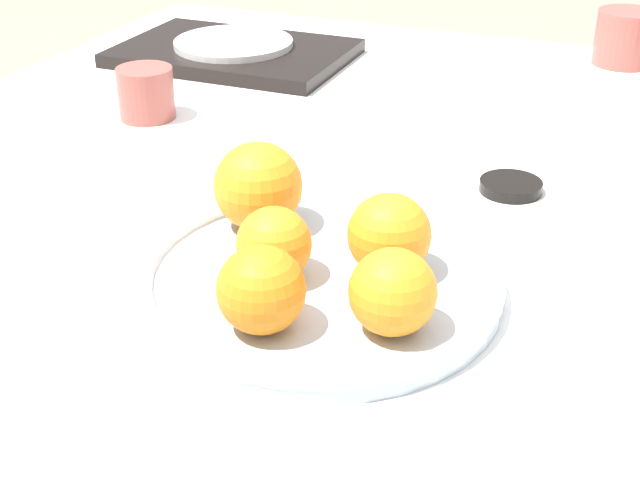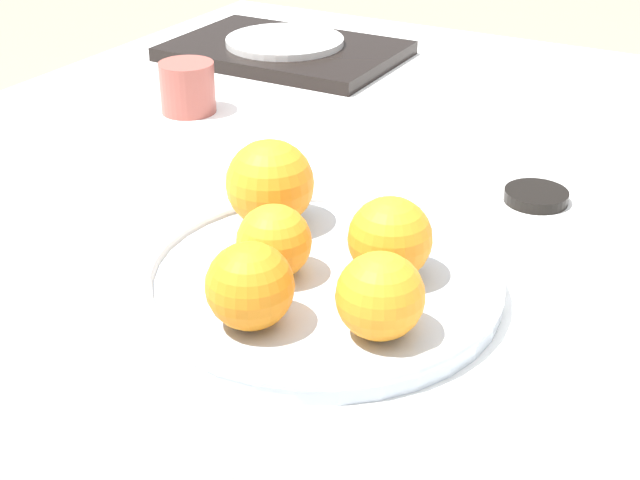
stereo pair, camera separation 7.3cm
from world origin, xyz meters
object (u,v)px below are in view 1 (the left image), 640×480
Objects in this scene: orange_1 at (258,186)px; cup_0 at (146,93)px; serving_tray at (234,53)px; side_plate at (233,43)px; orange_3 at (393,292)px; orange_2 at (389,235)px; soy_dish at (511,186)px; cup_2 at (626,38)px; fruit_platter at (320,279)px; orange_0 at (261,290)px; orange_4 at (271,244)px.

cup_0 is at bearing 138.43° from orange_1.
serving_tray is 0.02m from side_plate.
orange_3 is at bearing -34.80° from orange_1.
soy_dish is (0.06, 0.23, -0.05)m from orange_2.
orange_2 is 1.08× the size of soy_dish.
cup_2 reaches higher than cup_0.
orange_2 is at bearing -98.98° from cup_2.
orange_3 reaches higher than fruit_platter.
orange_3 is at bearing -53.80° from serving_tray.
orange_0 is at bearing -63.35° from orange_1.
side_plate is at bearing -159.76° from cup_2.
fruit_platter is 0.91× the size of serving_tray.
orange_3 is (0.17, -0.12, -0.01)m from orange_1.
serving_tray is at bearing 126.20° from orange_3.
orange_4 is 0.19× the size of serving_tray.
orange_4 is at bearing -104.53° from cup_2.
serving_tray is at bearing 120.07° from orange_4.
orange_1 is at bearing 116.65° from orange_0.
soy_dish is (0.47, -0.04, -0.03)m from cup_0.
orange_1 is 0.46× the size of side_plate.
side_plate is at bearing 128.19° from orange_2.
cup_0 reaches higher than fruit_platter.
side_plate is (0.00, 0.00, 0.02)m from serving_tray.
cup_2 is at bearing 70.26° from orange_1.
orange_4 is 0.32m from soy_dish.
cup_0 is at bearing 145.97° from orange_2.
fruit_platter is 0.07m from orange_2.
orange_1 is at bearing 145.20° from orange_3.
fruit_platter is 0.11m from orange_1.
cup_0 is (-0.33, 0.32, -0.02)m from orange_4.
orange_2 reaches higher than cup_2.
side_plate is 2.02× the size of cup_2.
fruit_platter reaches higher than serving_tray.
serving_tray is at bearing 119.00° from orange_0.
orange_4 is at bearing -153.58° from fruit_platter.
fruit_platter is at bearing 145.76° from orange_3.
orange_3 is (0.03, -0.08, -0.00)m from orange_2.
orange_0 and orange_3 have the same top height.
cup_2 is at bearing 78.29° from orange_0.
orange_2 is (0.14, -0.03, -0.01)m from orange_1.
orange_0 is 0.10m from orange_3.
orange_2 reaches higher than orange_3.
soy_dish is at bearing -32.46° from serving_tray.
orange_1 reaches higher than soy_dish.
orange_2 is 1.00× the size of cup_0.
orange_1 is at bearing -41.57° from cup_0.
orange_1 is 0.75m from cup_2.
serving_tray is (-0.37, 0.57, -0.00)m from fruit_platter.
orange_0 is 0.53m from cup_0.
orange_0 is 0.20× the size of serving_tray.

